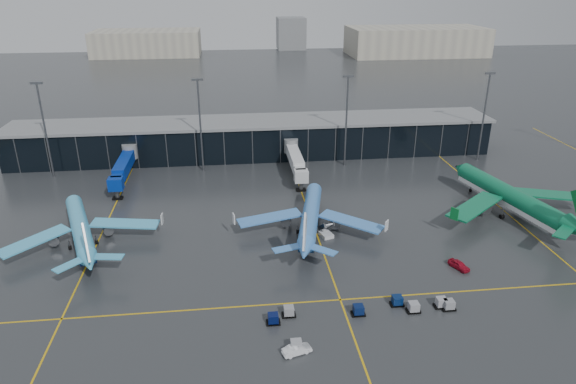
{
  "coord_description": "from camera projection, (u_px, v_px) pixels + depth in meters",
  "views": [
    {
      "loc": [
        -7.06,
        -85.61,
        50.27
      ],
      "look_at": [
        5.0,
        18.0,
        6.0
      ],
      "focal_mm": 32.0,
      "sensor_mm": 36.0,
      "label": 1
    }
  ],
  "objects": [
    {
      "name": "airliner_klm_near",
      "position": [
        311.0,
        206.0,
        107.29
      ],
      "size": [
        39.68,
        43.09,
        11.33
      ],
      "primitive_type": null,
      "rotation": [
        0.0,
        0.0,
        -0.22
      ],
      "color": "#4082D4",
      "rests_on": "ground"
    },
    {
      "name": "baggage_carts",
      "position": [
        366.0,
        313.0,
        81.49
      ],
      "size": [
        30.9,
        10.62,
        1.7
      ],
      "color": "black",
      "rests_on": "ground"
    },
    {
      "name": "taxi_lines",
      "position": [
        315.0,
        230.0,
        109.43
      ],
      "size": [
        220.0,
        120.0,
        0.02
      ],
      "color": "gold",
      "rests_on": "ground"
    },
    {
      "name": "distant_hangars",
      "position": [
        311.0,
        41.0,
        347.49
      ],
      "size": [
        260.0,
        71.0,
        22.0
      ],
      "color": "#B2AD99",
      "rests_on": "ground"
    },
    {
      "name": "airliner_aer_lingus",
      "position": [
        511.0,
        185.0,
        114.81
      ],
      "size": [
        47.27,
        51.46,
        13.65
      ],
      "primitive_type": null,
      "rotation": [
        0.0,
        0.0,
        0.21
      ],
      "color": "#0C6A44",
      "rests_on": "ground"
    },
    {
      "name": "jet_bridges",
      "position": [
        123.0,
        167.0,
        132.47
      ],
      "size": [
        94.0,
        27.5,
        7.2
      ],
      "color": "#595B60",
      "rests_on": "ground"
    },
    {
      "name": "ground",
      "position": [
        273.0,
        258.0,
        98.67
      ],
      "size": [
        600.0,
        600.0,
        0.0
      ],
      "primitive_type": "plane",
      "color": "#282B2D",
      "rests_on": "ground"
    },
    {
      "name": "flood_masts",
      "position": [
        274.0,
        120.0,
        139.52
      ],
      "size": [
        203.0,
        0.5,
        25.5
      ],
      "color": "#595B60",
      "rests_on": "ground"
    },
    {
      "name": "service_van_white",
      "position": [
        297.0,
        349.0,
        73.56
      ],
      "size": [
        4.56,
        2.68,
        1.42
      ],
      "primitive_type": "imported",
      "rotation": [
        0.0,
        0.0,
        1.86
      ],
      "color": "white",
      "rests_on": "ground"
    },
    {
      "name": "terminal_pier",
      "position": [
        254.0,
        137.0,
        153.24
      ],
      "size": [
        142.0,
        17.0,
        10.7
      ],
      "color": "black",
      "rests_on": "ground"
    },
    {
      "name": "service_van_red",
      "position": [
        459.0,
        265.0,
        94.93
      ],
      "size": [
        3.38,
        4.69,
        1.48
      ],
      "primitive_type": "imported",
      "rotation": [
        0.0,
        0.0,
        0.42
      ],
      "color": "maroon",
      "rests_on": "ground"
    },
    {
      "name": "mobile_airstair",
      "position": [
        326.0,
        233.0,
        106.64
      ],
      "size": [
        3.07,
        3.72,
        3.45
      ],
      "rotation": [
        0.0,
        0.0,
        0.31
      ],
      "color": "silver",
      "rests_on": "ground"
    },
    {
      "name": "airliner_arkefly",
      "position": [
        78.0,
        218.0,
        102.06
      ],
      "size": [
        42.71,
        45.46,
        11.32
      ],
      "primitive_type": null,
      "rotation": [
        0.0,
        0.0,
        0.34
      ],
      "color": "#44B0DF",
      "rests_on": "ground"
    }
  ]
}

